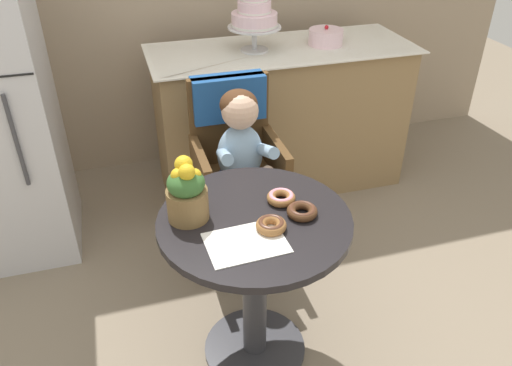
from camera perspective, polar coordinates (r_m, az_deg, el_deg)
name	(u,v)px	position (r m, az deg, el deg)	size (l,w,h in m)	color
ground_plane	(255,348)	(2.36, -0.14, -18.12)	(8.00, 8.00, 0.00)	gray
cafe_table	(255,262)	(1.99, -0.16, -8.84)	(0.72, 0.72, 0.72)	black
wicker_chair	(234,143)	(2.51, -2.49, 4.51)	(0.42, 0.45, 0.95)	brown
seated_child	(242,151)	(2.36, -1.57, 3.61)	(0.27, 0.32, 0.73)	#8CADCC
paper_napkin	(246,243)	(1.74, -1.13, -6.75)	(0.27, 0.20, 0.00)	white
donut_front	(281,197)	(1.93, 2.84, -1.60)	(0.11, 0.11, 0.04)	#936033
donut_mid	(271,225)	(1.79, 1.71, -4.71)	(0.11, 0.11, 0.04)	#936033
donut_side	(302,211)	(1.86, 5.21, -3.13)	(0.11, 0.11, 0.04)	#4C2D19
flower_vase	(187,192)	(1.81, -7.80, -1.04)	(0.15, 0.15, 0.24)	brown
display_counter	(280,118)	(3.20, 2.76, 7.32)	(1.56, 0.62, 0.90)	#93754C
tiered_cake_stand	(254,16)	(2.93, -0.19, 18.30)	(0.30, 0.30, 0.33)	silver
round_layer_cake	(326,37)	(3.11, 7.86, 15.97)	(0.20, 0.20, 0.11)	silver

